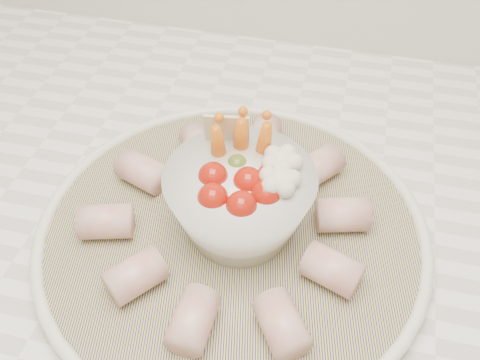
# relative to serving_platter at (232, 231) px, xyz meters

# --- Properties ---
(serving_platter) EXTENTS (0.46, 0.46, 0.02)m
(serving_platter) POSITION_rel_serving_platter_xyz_m (0.00, 0.00, 0.00)
(serving_platter) COLOR navy
(serving_platter) RESTS_ON kitchen_counter
(veggie_bowl) EXTENTS (0.14, 0.14, 0.11)m
(veggie_bowl) POSITION_rel_serving_platter_xyz_m (0.01, 0.00, 0.05)
(veggie_bowl) COLOR white
(veggie_bowl) RESTS_ON serving_platter
(cured_meat_rolls) EXTENTS (0.28, 0.29, 0.03)m
(cured_meat_rolls) POSITION_rel_serving_platter_xyz_m (-0.00, -0.00, 0.02)
(cured_meat_rolls) COLOR #C15D58
(cured_meat_rolls) RESTS_ON serving_platter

